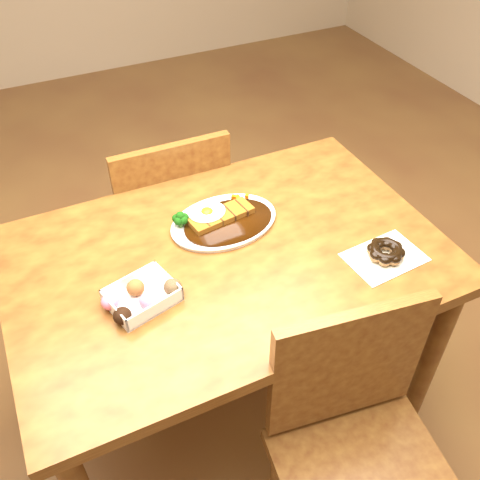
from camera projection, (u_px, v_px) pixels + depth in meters
name	position (u px, v px, depth m)	size (l,w,h in m)	color
ground	(231.00, 400.00, 1.98)	(6.00, 6.00, 0.00)	brown
table	(228.00, 278.00, 1.55)	(1.20, 0.80, 0.75)	#542610
chair_far	(168.00, 219.00, 2.02)	(0.43, 0.43, 0.87)	#542610
chair_near	(359.00, 451.00, 1.34)	(0.47, 0.47, 0.87)	#542610
katsu_curry_plate	(222.00, 220.00, 1.56)	(0.34, 0.25, 0.06)	white
donut_box	(141.00, 296.00, 1.33)	(0.20, 0.17, 0.05)	white
pon_de_ring	(386.00, 252.00, 1.45)	(0.22, 0.16, 0.04)	silver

